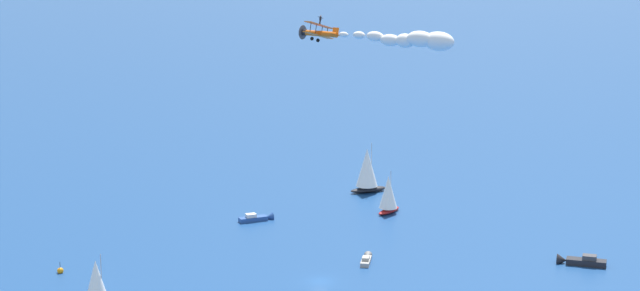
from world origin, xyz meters
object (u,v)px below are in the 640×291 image
wingwalker_lead (320,19)px  sailboat_ahead (367,170)px  sailboat_inshore (388,194)px  motorboat_outer_ring_e (366,259)px  motorboat_far_stbd (258,218)px  motorboat_mid_cluster (579,261)px  marker_buoy (60,271)px  sailboat_outer_ring_f (96,283)px  biplane_lead (319,33)px

wingwalker_lead → sailboat_ahead: bearing=50.6°
sailboat_inshore → motorboat_outer_ring_e: sailboat_inshore is taller
motorboat_far_stbd → motorboat_mid_cluster: (37.32, -52.07, 0.11)m
marker_buoy → wingwalker_lead: 62.36m
sailboat_outer_ring_f → marker_buoy: sailboat_outer_ring_f is taller
sailboat_outer_ring_f → wingwalker_lead: bearing=-9.6°
motorboat_outer_ring_e → marker_buoy: marker_buoy is taller
motorboat_outer_ring_e → motorboat_far_stbd: bearing=99.6°
motorboat_far_stbd → sailboat_outer_ring_f: 52.74m
motorboat_mid_cluster → sailboat_outer_ring_f: sailboat_outer_ring_f is taller
motorboat_far_stbd → biplane_lead: bearing=-100.2°
motorboat_mid_cluster → sailboat_outer_ring_f: size_ratio=0.89×
motorboat_far_stbd → sailboat_inshore: bearing=-17.7°
motorboat_far_stbd → wingwalker_lead: (-6.20, -36.80, 43.27)m
sailboat_ahead → marker_buoy: 76.81m
wingwalker_lead → motorboat_outer_ring_e: bearing=19.8°
motorboat_outer_ring_e → marker_buoy: (-48.90, 20.67, -0.07)m
motorboat_mid_cluster → biplane_lead: bearing=161.2°
motorboat_outer_ring_e → biplane_lead: biplane_lead is taller
sailboat_ahead → motorboat_outer_ring_e: size_ratio=1.97×
sailboat_inshore → sailboat_outer_ring_f: sailboat_inshore is taller
motorboat_mid_cluster → wingwalker_lead: bearing=160.7°
marker_buoy → biplane_lead: biplane_lead is taller
motorboat_outer_ring_e → sailboat_ahead: bearing=58.3°
motorboat_far_stbd → marker_buoy: (-43.41, -11.93, -0.16)m
biplane_lead → motorboat_far_stbd: bearing=79.8°
sailboat_ahead → sailboat_outer_ring_f: size_ratio=1.29×
sailboat_inshore → motorboat_outer_ring_e: (-20.21, -24.38, -3.55)m
motorboat_mid_cluster → sailboat_outer_ring_f: (-80.15, 21.49, 3.25)m
sailboat_ahead → motorboat_outer_ring_e: (-25.12, -40.63, -4.59)m
sailboat_inshore → motorboat_mid_cluster: (11.61, -43.86, -3.35)m
sailboat_inshore → sailboat_ahead: 17.00m
sailboat_ahead → wingwalker_lead: (-36.81, -44.83, 38.76)m
sailboat_inshore → sailboat_ahead: sailboat_ahead is taller
sailboat_ahead → sailboat_outer_ring_f: bearing=-152.3°
motorboat_far_stbd → motorboat_mid_cluster: bearing=-54.4°
motorboat_far_stbd → sailboat_outer_ring_f: (-42.83, -30.58, 3.36)m
sailboat_ahead → sailboat_outer_ring_f: 82.99m
sailboat_ahead → marker_buoy: bearing=-164.9°
motorboat_mid_cluster → marker_buoy: bearing=153.6°
sailboat_ahead → wingwalker_lead: size_ratio=7.28×
motorboat_outer_ring_e → sailboat_outer_ring_f: size_ratio=0.65×
marker_buoy → motorboat_mid_cluster: bearing=-26.4°
motorboat_outer_ring_e → biplane_lead: bearing=-159.8°
motorboat_outer_ring_e → biplane_lead: size_ratio=0.78×
sailboat_outer_ring_f → marker_buoy: size_ratio=4.08×
sailboat_inshore → sailboat_ahead: (4.90, 16.24, 1.04)m
motorboat_outer_ring_e → marker_buoy: size_ratio=2.67×
sailboat_outer_ring_f → wingwalker_lead: (36.63, -6.22, 39.90)m
sailboat_ahead → wingwalker_lead: 69.77m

